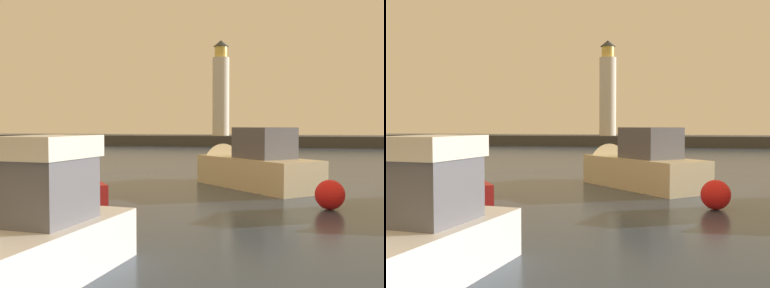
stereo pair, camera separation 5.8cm
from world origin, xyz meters
The scene contains 7 objects.
ground_plane centered at (0.00, 33.33, 0.00)m, with size 220.00×220.00×0.00m, color #2D3D51.
breakwater centered at (0.00, 66.66, 0.72)m, with size 82.48×6.81×1.45m, color #423F3D.
lighthouse centered at (-7.34, 66.66, 7.96)m, with size 2.42×2.42×13.76m.
motorboat_0 centered at (-5.61, 14.83, 0.75)m, with size 6.10×7.48×2.76m.
motorboat_2 centered at (0.79, 22.02, 0.98)m, with size 7.76×7.99×3.37m.
motorboat_3 centered at (-1.48, 5.33, 0.87)m, with size 2.47×6.74×3.11m.
mooring_buoy centered at (4.65, 15.73, 0.54)m, with size 1.08×1.08×1.08m, color red.
Camera 1 is at (3.46, -2.12, 3.09)m, focal length 44.78 mm.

